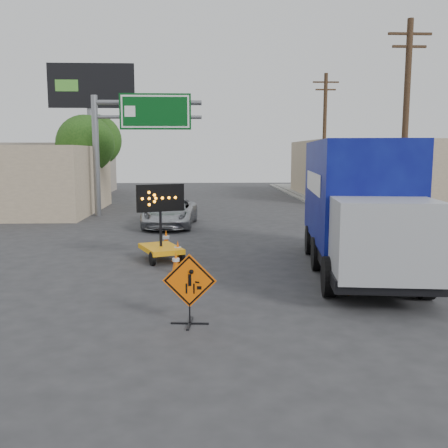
{
  "coord_description": "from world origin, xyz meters",
  "views": [
    {
      "loc": [
        -0.44,
        -10.8,
        3.61
      ],
      "look_at": [
        0.12,
        2.57,
        1.69
      ],
      "focal_mm": 40.0,
      "sensor_mm": 36.0,
      "label": 1
    }
  ],
  "objects": [
    {
      "name": "curb_right",
      "position": [
        7.2,
        15.0,
        0.06
      ],
      "size": [
        0.4,
        60.0,
        0.12
      ],
      "primitive_type": "cube",
      "color": "gray",
      "rests_on": "ground"
    },
    {
      "name": "tree_left_far",
      "position": [
        -9.0,
        30.0,
        4.6
      ],
      "size": [
        4.1,
        4.1,
        6.66
      ],
      "color": "#472F1E",
      "rests_on": "ground"
    },
    {
      "name": "storefront_left_far",
      "position": [
        -15.0,
        34.0,
        2.2
      ],
      "size": [
        12.0,
        10.0,
        4.4
      ],
      "primitive_type": "cube",
      "color": "gray",
      "rests_on": "ground"
    },
    {
      "name": "building_right_far",
      "position": [
        13.0,
        30.0,
        2.3
      ],
      "size": [
        10.0,
        14.0,
        4.6
      ],
      "primitive_type": "cube",
      "color": "tan",
      "rests_on": "ground"
    },
    {
      "name": "box_truck",
      "position": [
        4.22,
        4.01,
        1.8
      ],
      "size": [
        3.47,
        8.62,
        3.97
      ],
      "rotation": [
        0.0,
        0.0,
        -0.12
      ],
      "color": "black",
      "rests_on": "ground"
    },
    {
      "name": "utility_pole_far",
      "position": [
        8.0,
        24.0,
        4.68
      ],
      "size": [
        1.8,
        0.26,
        9.0
      ],
      "color": "#472F1E",
      "rests_on": "ground"
    },
    {
      "name": "tree_left_near",
      "position": [
        -8.0,
        22.0,
        4.16
      ],
      "size": [
        3.71,
        3.71,
        6.03
      ],
      "color": "#472F1E",
      "rests_on": "ground"
    },
    {
      "name": "sidewalk_right",
      "position": [
        9.5,
        15.0,
        0.07
      ],
      "size": [
        4.0,
        60.0,
        0.15
      ],
      "primitive_type": "cube",
      "color": "gray",
      "rests_on": "ground"
    },
    {
      "name": "pickup_truck",
      "position": [
        -2.06,
        13.66,
        0.7
      ],
      "size": [
        2.67,
        5.17,
        1.39
      ],
      "primitive_type": "imported",
      "rotation": [
        0.0,
        0.0,
        -0.07
      ],
      "color": "#A7A9AE",
      "rests_on": "ground"
    },
    {
      "name": "ground",
      "position": [
        0.0,
        0.0,
        0.0
      ],
      "size": [
        100.0,
        100.0,
        0.0
      ],
      "primitive_type": "plane",
      "color": "#2D2D30",
      "rests_on": "ground"
    },
    {
      "name": "cone_b",
      "position": [
        -1.3,
        5.55,
        0.36
      ],
      "size": [
        0.48,
        0.48,
        0.72
      ],
      "rotation": [
        0.0,
        0.0,
        0.41
      ],
      "color": "#FB6105",
      "rests_on": "ground"
    },
    {
      "name": "highway_gantry",
      "position": [
        -4.43,
        17.96,
        5.07
      ],
      "size": [
        6.18,
        0.38,
        6.9
      ],
      "color": "slate",
      "rests_on": "ground"
    },
    {
      "name": "cone_a",
      "position": [
        -1.27,
        3.92,
        0.33
      ],
      "size": [
        0.45,
        0.45,
        0.66
      ],
      "rotation": [
        0.0,
        0.0,
        -0.42
      ],
      "color": "#FB6105",
      "rests_on": "ground"
    },
    {
      "name": "utility_pole_near",
      "position": [
        8.0,
        10.0,
        4.68
      ],
      "size": [
        1.8,
        0.26,
        9.0
      ],
      "color": "#472F1E",
      "rests_on": "ground"
    },
    {
      "name": "cone_c",
      "position": [
        -1.83,
        7.61,
        0.38
      ],
      "size": [
        0.42,
        0.42,
        0.76
      ],
      "rotation": [
        0.0,
        0.0,
        -0.08
      ],
      "color": "#FB6105",
      "rests_on": "ground"
    },
    {
      "name": "arrow_board",
      "position": [
        -1.87,
        5.78,
        0.59
      ],
      "size": [
        1.7,
        2.09,
        2.58
      ],
      "rotation": [
        0.0,
        0.0,
        0.39
      ],
      "color": "#FFA40E",
      "rests_on": "ground"
    },
    {
      "name": "billboard",
      "position": [
        -8.35,
        25.87,
        7.35
      ],
      "size": [
        6.1,
        0.54,
        9.85
      ],
      "color": "slate",
      "rests_on": "ground"
    },
    {
      "name": "construction_sign",
      "position": [
        -0.74,
        -0.6,
        0.81
      ],
      "size": [
        1.15,
        0.81,
        1.52
      ],
      "rotation": [
        0.0,
        0.0,
        -0.09
      ],
      "color": "black",
      "rests_on": "ground"
    }
  ]
}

